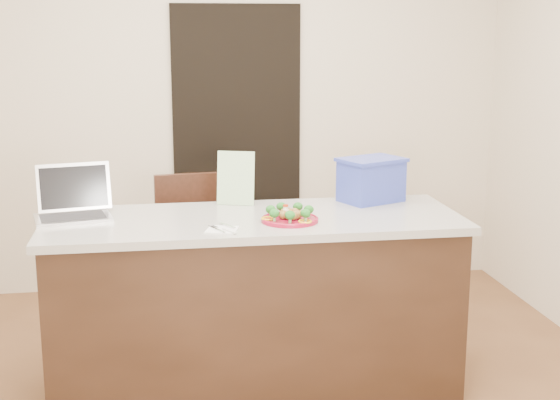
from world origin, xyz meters
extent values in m
plane|color=beige|center=(0.00, 2.00, 1.35)|extent=(4.00, 0.00, 4.00)
plane|color=beige|center=(0.00, -2.00, 1.35)|extent=(4.00, 0.00, 4.00)
cube|color=black|center=(0.10, 1.98, 1.00)|extent=(0.90, 0.02, 2.00)
cube|color=black|center=(0.00, 0.25, 0.44)|extent=(2.00, 0.70, 0.88)
cube|color=beige|center=(0.00, 0.25, 0.90)|extent=(2.06, 0.76, 0.04)
cylinder|color=maroon|center=(0.16, 0.13, 0.93)|extent=(0.28, 0.28, 0.02)
torus|color=maroon|center=(0.16, 0.13, 0.93)|extent=(0.28, 0.28, 0.01)
sphere|color=brown|center=(0.16, 0.13, 0.96)|extent=(0.04, 0.04, 0.04)
sphere|color=brown|center=(0.19, 0.16, 0.96)|extent=(0.04, 0.04, 0.04)
sphere|color=brown|center=(0.16, 0.17, 0.96)|extent=(0.04, 0.04, 0.04)
sphere|color=brown|center=(0.14, 0.16, 0.96)|extent=(0.04, 0.04, 0.04)
sphere|color=brown|center=(0.13, 0.14, 0.96)|extent=(0.04, 0.04, 0.04)
sphere|color=brown|center=(0.13, 0.11, 0.96)|extent=(0.04, 0.04, 0.04)
sphere|color=brown|center=(0.15, 0.10, 0.96)|extent=(0.04, 0.04, 0.04)
sphere|color=brown|center=(0.17, 0.10, 0.96)|extent=(0.04, 0.04, 0.04)
sphere|color=brown|center=(0.19, 0.11, 0.96)|extent=(0.04, 0.04, 0.04)
ellipsoid|color=#144D16|center=(0.26, 0.14, 0.97)|extent=(0.05, 0.05, 0.04)
ellipsoid|color=#144D16|center=(0.21, 0.21, 0.97)|extent=(0.05, 0.05, 0.04)
ellipsoid|color=#144D16|center=(0.13, 0.22, 0.97)|extent=(0.05, 0.05, 0.04)
ellipsoid|color=#144D16|center=(0.07, 0.17, 0.97)|extent=(0.05, 0.05, 0.04)
ellipsoid|color=#144D16|center=(0.08, 0.08, 0.97)|extent=(0.05, 0.05, 0.04)
ellipsoid|color=#144D16|center=(0.15, 0.04, 0.97)|extent=(0.05, 0.05, 0.04)
ellipsoid|color=#144D16|center=(0.22, 0.06, 0.97)|extent=(0.05, 0.05, 0.04)
torus|color=gold|center=(0.21, 0.23, 0.94)|extent=(0.07, 0.07, 0.01)
torus|color=gold|center=(0.05, 0.13, 0.94)|extent=(0.07, 0.07, 0.01)
torus|color=gold|center=(0.22, 0.04, 0.94)|extent=(0.07, 0.07, 0.01)
cube|color=silver|center=(-0.18, 0.01, 0.92)|extent=(0.17, 0.17, 0.01)
cube|color=silver|center=(-0.20, -0.01, 0.93)|extent=(0.06, 0.11, 0.00)
cube|color=silver|center=(-0.20, 0.06, 0.93)|extent=(0.05, 0.06, 0.00)
cube|color=silver|center=(-0.15, -0.03, 0.93)|extent=(0.06, 0.09, 0.01)
cube|color=silver|center=(-0.15, 0.07, 0.93)|extent=(0.07, 0.11, 0.00)
cylinder|color=beige|center=(0.15, 0.16, 0.95)|extent=(0.04, 0.04, 0.06)
cylinder|color=beige|center=(0.15, 0.16, 0.98)|extent=(0.02, 0.02, 0.01)
cylinder|color=red|center=(0.15, 0.16, 0.99)|extent=(0.03, 0.03, 0.01)
cylinder|color=red|center=(0.15, 0.16, 0.94)|extent=(0.04, 0.04, 0.02)
cube|color=#BDBCC1|center=(-0.88, 0.34, 0.93)|extent=(0.40, 0.32, 0.02)
cube|color=#BDBCC1|center=(-0.88, 0.47, 1.06)|extent=(0.36, 0.13, 0.24)
cube|color=black|center=(-0.88, 0.46, 1.06)|extent=(0.33, 0.11, 0.20)
cube|color=#242326|center=(-0.88, 0.33, 0.94)|extent=(0.33, 0.23, 0.00)
cube|color=white|center=(-0.06, 0.54, 1.06)|extent=(0.20, 0.11, 0.28)
cube|color=#2C3BA2|center=(0.67, 0.51, 1.03)|extent=(0.37, 0.32, 0.22)
cube|color=#2C3BA2|center=(0.67, 0.51, 1.15)|extent=(0.40, 0.35, 0.02)
cube|color=#381B11|center=(-0.27, 0.90, 0.47)|extent=(0.48, 0.48, 0.04)
cube|color=#381B11|center=(-0.27, 1.09, 0.74)|extent=(0.44, 0.09, 0.50)
cylinder|color=#381B11|center=(-0.46, 0.71, 0.23)|extent=(0.04, 0.04, 0.47)
cylinder|color=#381B11|center=(-0.08, 0.71, 0.23)|extent=(0.04, 0.04, 0.47)
cylinder|color=#381B11|center=(-0.46, 1.08, 0.23)|extent=(0.04, 0.04, 0.47)
cylinder|color=#381B11|center=(-0.08, 1.08, 0.23)|extent=(0.04, 0.04, 0.47)
camera|label=1|loc=(-0.46, -3.47, 1.83)|focal=50.00mm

